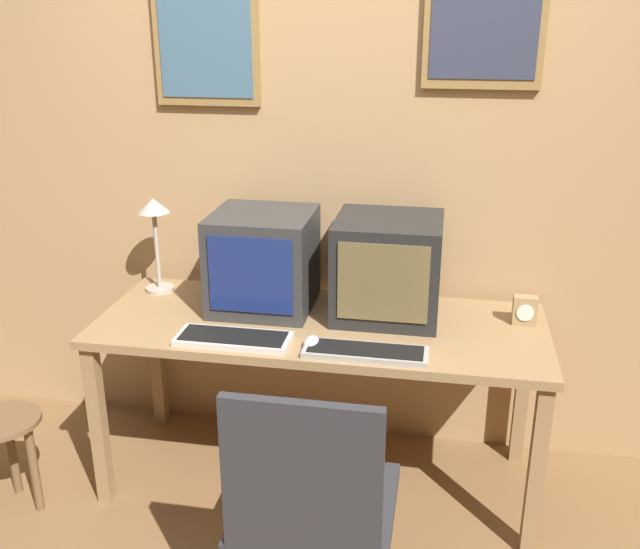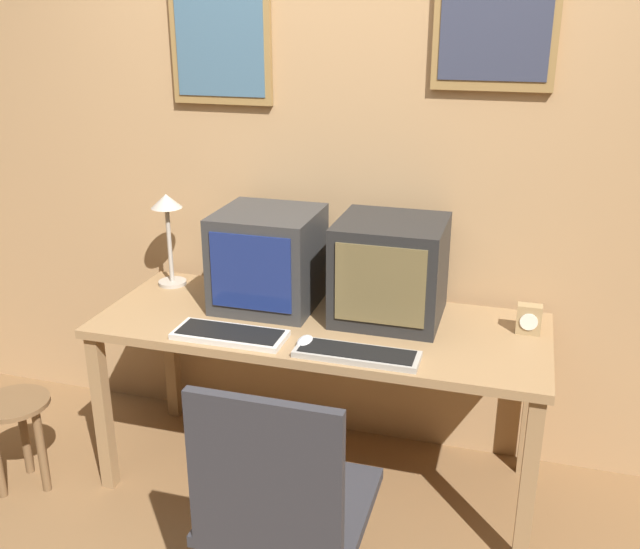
{
  "view_description": "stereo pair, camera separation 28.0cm",
  "coord_description": "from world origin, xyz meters",
  "px_view_note": "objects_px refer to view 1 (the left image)",
  "views": [
    {
      "loc": [
        0.47,
        -1.72,
        1.94
      ],
      "look_at": [
        0.0,
        0.87,
        0.95
      ],
      "focal_mm": 40.0,
      "sensor_mm": 36.0,
      "label": 1
    },
    {
      "loc": [
        0.74,
        -1.65,
        1.94
      ],
      "look_at": [
        0.0,
        0.87,
        0.95
      ],
      "focal_mm": 40.0,
      "sensor_mm": 36.0,
      "label": 2
    }
  ],
  "objects_px": {
    "keyboard_side": "(366,352)",
    "desk_clock": "(525,310)",
    "monitor_left": "(263,261)",
    "monitor_right": "(388,267)",
    "office_chair": "(313,531)",
    "mouse_near_keyboard": "(312,342)",
    "side_stool": "(7,442)",
    "desk_lamp": "(155,223)",
    "keyboard_main": "(233,338)"
  },
  "relations": [
    {
      "from": "keyboard_side",
      "to": "desk_clock",
      "type": "height_order",
      "value": "desk_clock"
    },
    {
      "from": "monitor_left",
      "to": "monitor_right",
      "type": "height_order",
      "value": "same"
    },
    {
      "from": "monitor_left",
      "to": "office_chair",
      "type": "bearing_deg",
      "value": -67.57
    },
    {
      "from": "keyboard_side",
      "to": "monitor_right",
      "type": "bearing_deg",
      "value": 84.34
    },
    {
      "from": "keyboard_side",
      "to": "mouse_near_keyboard",
      "type": "bearing_deg",
      "value": 171.66
    },
    {
      "from": "mouse_near_keyboard",
      "to": "side_stool",
      "type": "xyz_separation_m",
      "value": [
        -1.21,
        -0.18,
        -0.46
      ]
    },
    {
      "from": "desk_clock",
      "to": "desk_lamp",
      "type": "bearing_deg",
      "value": 176.86
    },
    {
      "from": "keyboard_side",
      "to": "office_chair",
      "type": "relative_size",
      "value": 0.48
    },
    {
      "from": "monitor_left",
      "to": "desk_lamp",
      "type": "distance_m",
      "value": 0.53
    },
    {
      "from": "desk_lamp",
      "to": "office_chair",
      "type": "height_order",
      "value": "desk_lamp"
    },
    {
      "from": "side_stool",
      "to": "desk_clock",
      "type": "bearing_deg",
      "value": 14.95
    },
    {
      "from": "mouse_near_keyboard",
      "to": "desk_clock",
      "type": "relative_size",
      "value": 0.89
    },
    {
      "from": "keyboard_main",
      "to": "desk_clock",
      "type": "distance_m",
      "value": 1.16
    },
    {
      "from": "mouse_near_keyboard",
      "to": "office_chair",
      "type": "relative_size",
      "value": 0.11
    },
    {
      "from": "office_chair",
      "to": "mouse_near_keyboard",
      "type": "bearing_deg",
      "value": 101.05
    },
    {
      "from": "monitor_left",
      "to": "desk_lamp",
      "type": "xyz_separation_m",
      "value": [
        -0.51,
        0.09,
        0.11
      ]
    },
    {
      "from": "desk_clock",
      "to": "monitor_right",
      "type": "bearing_deg",
      "value": 179.44
    },
    {
      "from": "office_chair",
      "to": "monitor_left",
      "type": "bearing_deg",
      "value": 112.43
    },
    {
      "from": "monitor_left",
      "to": "desk_clock",
      "type": "distance_m",
      "value": 1.08
    },
    {
      "from": "mouse_near_keyboard",
      "to": "side_stool",
      "type": "relative_size",
      "value": 0.25
    },
    {
      "from": "monitor_left",
      "to": "side_stool",
      "type": "bearing_deg",
      "value": -150.5
    },
    {
      "from": "mouse_near_keyboard",
      "to": "desk_clock",
      "type": "bearing_deg",
      "value": 24.11
    },
    {
      "from": "monitor_right",
      "to": "keyboard_side",
      "type": "xyz_separation_m",
      "value": [
        -0.04,
        -0.39,
        -0.19
      ]
    },
    {
      "from": "mouse_near_keyboard",
      "to": "side_stool",
      "type": "bearing_deg",
      "value": -171.56
    },
    {
      "from": "monitor_right",
      "to": "desk_clock",
      "type": "xyz_separation_m",
      "value": [
        0.55,
        -0.01,
        -0.14
      ]
    },
    {
      "from": "keyboard_main",
      "to": "desk_clock",
      "type": "bearing_deg",
      "value": 18.35
    },
    {
      "from": "monitor_right",
      "to": "keyboard_side",
      "type": "distance_m",
      "value": 0.44
    },
    {
      "from": "monitor_right",
      "to": "side_stool",
      "type": "relative_size",
      "value": 1.01
    },
    {
      "from": "monitor_right",
      "to": "keyboard_side",
      "type": "height_order",
      "value": "monitor_right"
    },
    {
      "from": "office_chair",
      "to": "desk_lamp",
      "type": "bearing_deg",
      "value": 131.09
    },
    {
      "from": "desk_lamp",
      "to": "keyboard_side",
      "type": "bearing_deg",
      "value": -25.67
    },
    {
      "from": "monitor_right",
      "to": "desk_lamp",
      "type": "xyz_separation_m",
      "value": [
        -1.02,
        0.08,
        0.11
      ]
    },
    {
      "from": "keyboard_side",
      "to": "desk_clock",
      "type": "bearing_deg",
      "value": 33.24
    },
    {
      "from": "monitor_left",
      "to": "keyboard_main",
      "type": "height_order",
      "value": "monitor_left"
    },
    {
      "from": "office_chair",
      "to": "side_stool",
      "type": "relative_size",
      "value": 2.29
    },
    {
      "from": "keyboard_side",
      "to": "office_chair",
      "type": "height_order",
      "value": "office_chair"
    },
    {
      "from": "monitor_right",
      "to": "mouse_near_keyboard",
      "type": "distance_m",
      "value": 0.47
    },
    {
      "from": "desk_clock",
      "to": "office_chair",
      "type": "distance_m",
      "value": 1.23
    },
    {
      "from": "mouse_near_keyboard",
      "to": "desk_lamp",
      "type": "height_order",
      "value": "desk_lamp"
    },
    {
      "from": "monitor_left",
      "to": "mouse_near_keyboard",
      "type": "height_order",
      "value": "monitor_left"
    },
    {
      "from": "monitor_left",
      "to": "desk_clock",
      "type": "relative_size",
      "value": 3.49
    },
    {
      "from": "monitor_left",
      "to": "side_stool",
      "type": "height_order",
      "value": "monitor_left"
    },
    {
      "from": "mouse_near_keyboard",
      "to": "side_stool",
      "type": "height_order",
      "value": "mouse_near_keyboard"
    },
    {
      "from": "monitor_left",
      "to": "desk_clock",
      "type": "xyz_separation_m",
      "value": [
        1.07,
        0.0,
        -0.14
      ]
    },
    {
      "from": "desk_clock",
      "to": "side_stool",
      "type": "relative_size",
      "value": 0.28
    },
    {
      "from": "monitor_left",
      "to": "keyboard_side",
      "type": "xyz_separation_m",
      "value": [
        0.48,
        -0.38,
        -0.19
      ]
    },
    {
      "from": "mouse_near_keyboard",
      "to": "office_chair",
      "type": "xyz_separation_m",
      "value": [
        0.11,
        -0.58,
        -0.37
      ]
    },
    {
      "from": "mouse_near_keyboard",
      "to": "desk_clock",
      "type": "height_order",
      "value": "desk_clock"
    },
    {
      "from": "monitor_left",
      "to": "keyboard_side",
      "type": "height_order",
      "value": "monitor_left"
    },
    {
      "from": "keyboard_side",
      "to": "desk_lamp",
      "type": "relative_size",
      "value": 1.08
    }
  ]
}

